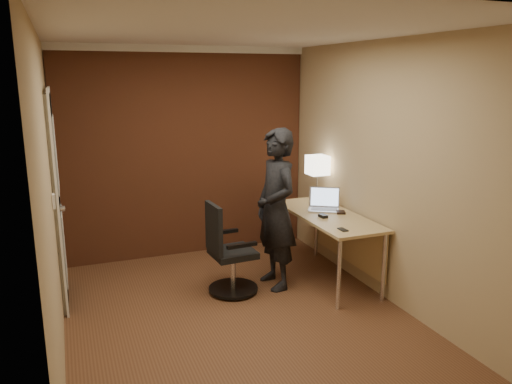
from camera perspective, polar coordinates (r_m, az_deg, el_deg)
room at (r=5.59m, az=-9.72°, el=4.82°), size 4.00×4.00×4.00m
desk at (r=5.42m, az=8.80°, el=-3.73°), size 0.60×1.50×0.73m
desk_lamp at (r=5.80m, az=7.04°, el=3.00°), size 0.22×0.22×0.54m
laptop at (r=5.52m, az=7.77°, el=-1.31°), size 0.42×0.39×0.23m
mouse at (r=5.21m, az=7.67°, el=-2.73°), size 0.07×0.10×0.03m
phone at (r=4.82m, az=9.89°, el=-4.25°), size 0.06×0.12×0.01m
wallet at (r=5.40m, az=9.65°, el=-2.29°), size 0.13×0.14×0.02m
office_chair at (r=5.05m, az=-3.29°, el=-7.19°), size 0.50×0.53×0.93m
person at (r=5.10m, az=2.30°, el=-1.99°), size 0.44×0.63×1.66m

